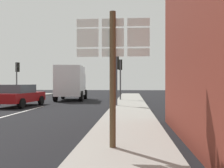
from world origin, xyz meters
TOP-DOWN VIEW (x-y plane):
  - ground_plane at (0.00, 10.00)m, footprint 80.00×80.00m
  - sidewalk_right at (5.82, 8.00)m, footprint 2.28×44.00m
  - sedan_far at (-1.56, 11.93)m, footprint 2.24×4.33m
  - delivery_truck at (0.46, 18.10)m, footprint 2.81×5.15m
  - route_sign_post at (5.52, 1.22)m, footprint 1.66×0.14m
  - traffic_light_far_left at (-4.98, 18.94)m, footprint 0.30×0.49m
  - traffic_light_near_right at (4.98, 11.81)m, footprint 0.30×0.49m
  - traffic_light_far_right at (4.98, 17.47)m, footprint 0.30×0.49m

SIDE VIEW (x-z plane):
  - ground_plane at x=0.00m, z-range 0.00..0.00m
  - sidewalk_right at x=5.82m, z-range 0.00..0.14m
  - sedan_far at x=-1.56m, z-range 0.03..1.50m
  - delivery_truck at x=0.46m, z-range 0.13..3.18m
  - route_sign_post at x=5.52m, z-range 0.40..3.60m
  - traffic_light_near_right at x=4.98m, z-range 0.81..4.16m
  - traffic_light_far_left at x=-4.98m, z-range 0.85..4.39m
  - traffic_light_far_right at x=4.98m, z-range 0.87..4.47m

